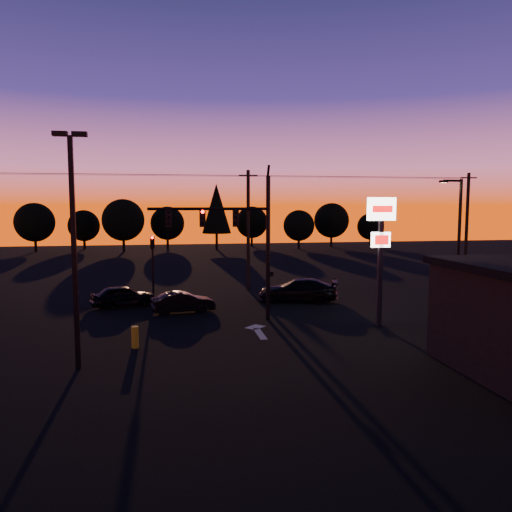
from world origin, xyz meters
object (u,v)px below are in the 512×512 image
at_px(car_right, 298,290).
at_px(bollard, 135,337).
at_px(secondary_signal, 153,257).
at_px(pylon_sign, 381,234).
at_px(car_mid, 183,302).
at_px(parking_lot_light, 73,235).
at_px(traffic_signal_mast, 239,232).
at_px(suv_parked, 493,332).
at_px(streetlight, 458,237).
at_px(car_left, 123,296).

bearing_deg(car_right, bollard, -29.83).
xyz_separation_m(secondary_signal, pylon_sign, (12.00, -9.99, 2.05)).
xyz_separation_m(pylon_sign, car_mid, (-10.12, 5.26, -4.30)).
xyz_separation_m(parking_lot_light, car_right, (12.03, 11.88, -4.51)).
distance_m(traffic_signal_mast, parking_lot_light, 10.19).
height_order(pylon_sign, bollard, pylon_sign).
relative_size(parking_lot_light, suv_parked, 1.90).
bearing_deg(suv_parked, car_mid, 154.93).
relative_size(streetlight, bollard, 8.19).
relative_size(car_left, suv_parked, 0.83).
bearing_deg(car_mid, parking_lot_light, 145.49).
distance_m(parking_lot_light, bollard, 5.80).
bearing_deg(secondary_signal, car_mid, -68.35).
bearing_deg(car_mid, pylon_sign, -127.81).
distance_m(streetlight, car_left, 21.38).
height_order(streetlight, car_left, streetlight).
relative_size(secondary_signal, parking_lot_light, 0.48).
relative_size(parking_lot_light, streetlight, 1.14).
relative_size(secondary_signal, suv_parked, 0.90).
relative_size(bollard, car_right, 0.19).
bearing_deg(pylon_sign, suv_parked, -52.14).
relative_size(car_left, car_mid, 1.07).
distance_m(parking_lot_light, car_right, 17.50).
bearing_deg(parking_lot_light, car_left, 86.76).
height_order(car_left, car_right, car_right).
bearing_deg(car_right, traffic_signal_mast, -26.15).
bearing_deg(secondary_signal, car_right, -15.28).
bearing_deg(traffic_signal_mast, secondary_signal, 123.19).
bearing_deg(secondary_signal, suv_parked, -43.07).
bearing_deg(traffic_signal_mast, bollard, -140.69).
distance_m(bollard, car_mid, 7.55).
height_order(parking_lot_light, pylon_sign, parking_lot_light).
distance_m(pylon_sign, car_left, 16.37).
bearing_deg(suv_parked, car_right, 127.23).
xyz_separation_m(secondary_signal, car_left, (-1.81, -2.29, -2.18)).
xyz_separation_m(traffic_signal_mast, parking_lot_light, (-7.40, -6.99, 0.33)).
bearing_deg(pylon_sign, streetlight, 30.08).
xyz_separation_m(streetlight, car_left, (-20.72, 3.69, -3.74)).
bearing_deg(pylon_sign, secondary_signal, 140.23).
bearing_deg(pylon_sign, car_left, 150.88).
relative_size(secondary_signal, bollard, 4.45).
distance_m(traffic_signal_mast, streetlight, 14.10).
height_order(parking_lot_light, suv_parked, parking_lot_light).
bearing_deg(secondary_signal, streetlight, -17.56).
xyz_separation_m(secondary_signal, streetlight, (18.91, -5.99, 1.56)).
xyz_separation_m(streetlight, bollard, (-19.39, -5.92, -3.93)).
bearing_deg(car_right, suv_parked, 43.97).
height_order(traffic_signal_mast, bollard, traffic_signal_mast).
xyz_separation_m(streetlight, suv_parked, (-3.41, -8.51, -3.75)).
distance_m(secondary_signal, streetlight, 19.89).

